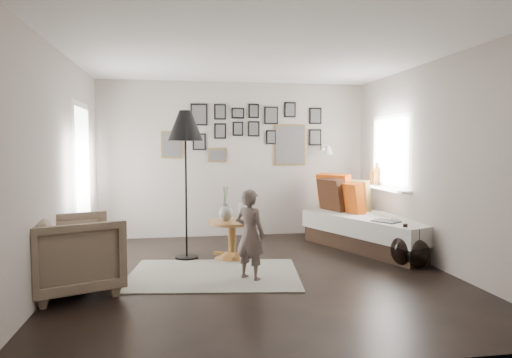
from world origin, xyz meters
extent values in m
plane|color=black|center=(0.00, 0.00, 0.00)|extent=(4.80, 4.80, 0.00)
plane|color=#A1978D|center=(0.00, 2.40, 1.30)|extent=(4.50, 0.00, 4.50)
plane|color=#A1978D|center=(0.00, -2.40, 1.30)|extent=(4.50, 0.00, 4.50)
plane|color=#A1978D|center=(-2.25, 0.00, 1.30)|extent=(0.00, 4.80, 4.80)
plane|color=#A1978D|center=(2.25, 0.00, 1.30)|extent=(0.00, 4.80, 4.80)
plane|color=white|center=(0.00, 0.00, 2.60)|extent=(4.80, 4.80, 0.00)
plane|color=white|center=(-2.23, 1.20, 1.05)|extent=(0.00, 2.14, 2.14)
plane|color=white|center=(-2.23, 1.20, 1.05)|extent=(0.00, 1.88, 1.88)
plane|color=white|center=(-2.23, 1.20, 1.05)|extent=(0.00, 1.93, 1.93)
plane|color=white|center=(2.23, 1.20, 1.45)|extent=(0.00, 1.30, 1.30)
plane|color=white|center=(2.23, 1.20, 1.45)|extent=(0.00, 1.14, 1.14)
cube|color=white|center=(2.17, 1.20, 0.88)|extent=(0.15, 1.32, 0.04)
cylinder|color=#8C4C14|center=(2.17, 1.55, 1.04)|extent=(0.10, 0.10, 0.28)
cylinder|color=#8C4C14|center=(2.17, 1.72, 1.01)|extent=(0.08, 0.08, 0.22)
cube|color=olive|center=(-1.05, 2.38, 1.55)|extent=(0.35, 0.03, 0.45)
cube|color=black|center=(-1.05, 2.37, 1.55)|extent=(0.30, 0.01, 0.40)
cube|color=black|center=(-0.60, 2.38, 2.05)|extent=(0.28, 0.03, 0.36)
cube|color=black|center=(-0.60, 2.37, 2.05)|extent=(0.23, 0.01, 0.31)
cube|color=black|center=(-0.60, 2.38, 1.60)|extent=(0.22, 0.03, 0.28)
cube|color=black|center=(-0.60, 2.37, 1.60)|extent=(0.17, 0.01, 0.23)
cube|color=black|center=(-0.25, 2.38, 2.10)|extent=(0.20, 0.03, 0.26)
cube|color=black|center=(-0.25, 2.37, 2.10)|extent=(0.15, 0.01, 0.21)
cube|color=black|center=(-0.25, 2.38, 1.78)|extent=(0.20, 0.03, 0.26)
cube|color=black|center=(-0.25, 2.37, 1.78)|extent=(0.15, 0.01, 0.21)
cube|color=black|center=(0.05, 2.38, 2.08)|extent=(0.22, 0.03, 0.18)
cube|color=black|center=(0.05, 2.37, 2.08)|extent=(0.17, 0.01, 0.13)
cube|color=black|center=(0.05, 2.38, 1.82)|extent=(0.18, 0.03, 0.24)
cube|color=black|center=(0.05, 2.37, 1.82)|extent=(0.13, 0.01, 0.19)
cube|color=black|center=(0.32, 2.38, 2.12)|extent=(0.18, 0.03, 0.24)
cube|color=black|center=(0.32, 2.37, 2.12)|extent=(0.13, 0.01, 0.19)
cube|color=black|center=(0.32, 2.38, 1.82)|extent=(0.20, 0.03, 0.26)
cube|color=black|center=(0.32, 2.37, 1.82)|extent=(0.15, 0.01, 0.21)
cube|color=black|center=(0.62, 2.38, 2.05)|extent=(0.24, 0.03, 0.30)
cube|color=black|center=(0.62, 2.37, 2.05)|extent=(0.19, 0.01, 0.25)
cube|color=black|center=(0.62, 2.38, 1.68)|extent=(0.18, 0.03, 0.24)
cube|color=black|center=(0.62, 2.37, 1.68)|extent=(0.13, 0.01, 0.19)
cube|color=olive|center=(0.95, 2.38, 1.55)|extent=(0.55, 0.03, 0.70)
cube|color=black|center=(0.95, 2.37, 1.55)|extent=(0.50, 0.01, 0.65)
cube|color=black|center=(0.95, 2.38, 2.15)|extent=(0.20, 0.03, 0.26)
cube|color=black|center=(0.95, 2.37, 2.15)|extent=(0.15, 0.01, 0.21)
cube|color=black|center=(1.40, 2.38, 2.05)|extent=(0.22, 0.03, 0.28)
cube|color=black|center=(1.40, 2.37, 2.05)|extent=(0.17, 0.01, 0.23)
cube|color=black|center=(1.40, 2.38, 1.68)|extent=(0.22, 0.03, 0.28)
cube|color=black|center=(1.40, 2.37, 1.68)|extent=(0.17, 0.01, 0.23)
cube|color=olive|center=(-0.30, 2.38, 1.38)|extent=(0.30, 0.03, 0.24)
cube|color=black|center=(-0.30, 2.37, 1.38)|extent=(0.25, 0.01, 0.19)
cube|color=white|center=(1.55, 2.37, 1.50)|extent=(0.06, 0.04, 0.10)
cylinder|color=white|center=(1.55, 2.25, 1.52)|extent=(0.02, 0.24, 0.02)
cone|color=white|center=(1.55, 2.12, 1.46)|extent=(0.18, 0.18, 0.14)
cube|color=beige|center=(-0.54, 0.02, 0.01)|extent=(2.16, 1.65, 0.01)
cone|color=brown|center=(-0.23, 0.79, 0.05)|extent=(0.49, 0.49, 0.09)
cylinder|color=brown|center=(-0.23, 0.79, 0.26)|extent=(0.10, 0.10, 0.37)
cylinder|color=brown|center=(-0.23, 0.79, 0.50)|extent=(0.65, 0.65, 0.04)
ellipsoid|color=black|center=(-0.31, 0.81, 0.62)|extent=(0.19, 0.19, 0.21)
cylinder|color=black|center=(-0.31, 0.81, 0.74)|extent=(0.06, 0.06, 0.04)
cylinder|color=black|center=(-0.12, 0.79, 0.52)|extent=(0.11, 0.11, 0.02)
cube|color=black|center=(1.89, 1.02, 0.12)|extent=(1.62, 2.28, 0.24)
cube|color=beige|center=(1.89, 1.02, 0.37)|extent=(1.70, 2.36, 0.27)
cube|color=#C3420B|center=(1.91, 1.88, 0.78)|extent=(0.54, 0.66, 0.61)
cube|color=#321B10|center=(1.75, 1.77, 0.74)|extent=(0.39, 0.60, 0.55)
cube|color=brown|center=(2.04, 1.59, 0.73)|extent=(0.53, 0.56, 0.53)
cube|color=#C3420B|center=(1.82, 1.44, 0.72)|extent=(0.39, 0.56, 0.51)
cube|color=black|center=(1.84, 0.47, 0.51)|extent=(0.38, 0.41, 0.02)
imported|color=#74634E|center=(-2.00, -0.40, 0.41)|extent=(1.15, 1.14, 0.81)
cube|color=silver|center=(-2.00, -0.35, 0.48)|extent=(0.48, 0.48, 0.17)
cylinder|color=black|center=(-0.84, 0.87, 0.02)|extent=(0.31, 0.31, 0.03)
cylinder|color=black|center=(-0.84, 0.87, 0.89)|extent=(0.03, 0.03, 1.77)
cone|color=black|center=(-0.84, 0.87, 1.80)|extent=(0.47, 0.47, 0.40)
cube|color=black|center=(-2.00, -0.35, 0.18)|extent=(0.22, 0.09, 0.30)
cube|color=silver|center=(-1.97, -0.37, 0.18)|extent=(0.23, 0.18, 0.30)
ellipsoid|color=black|center=(1.90, 0.05, 0.21)|extent=(0.36, 0.36, 0.41)
cylinder|color=black|center=(1.90, 0.05, 0.48)|extent=(0.06, 0.06, 0.13)
ellipsoid|color=black|center=(2.00, -0.07, 0.18)|extent=(0.32, 0.32, 0.36)
cylinder|color=black|center=(2.00, -0.07, 0.43)|extent=(0.06, 0.06, 0.13)
imported|color=brown|center=(-0.14, -0.22, 0.52)|extent=(0.44, 0.44, 1.04)
camera|label=1|loc=(-0.90, -5.29, 1.51)|focal=32.00mm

